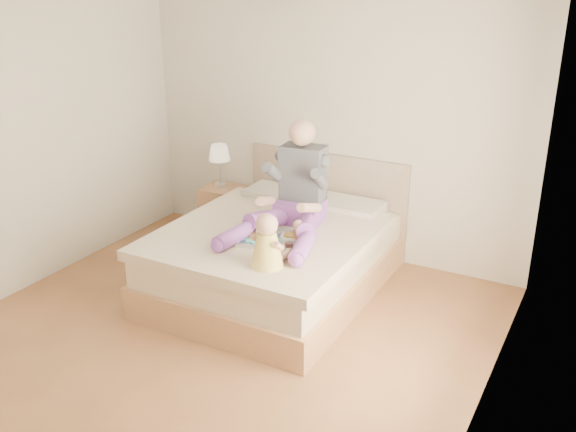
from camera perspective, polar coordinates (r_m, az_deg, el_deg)
The scene contains 7 objects.
room at distance 4.44m, azimuth -6.84°, elevation 5.33°, with size 4.02×4.22×2.71m.
bed at distance 5.75m, azimuth -0.83°, elevation -3.38°, with size 1.70×2.18×1.00m.
nightstand at distance 6.95m, azimuth -5.70°, elevation 0.49°, with size 0.46×0.41×0.52m.
lamp at distance 6.79m, azimuth -6.12°, elevation 5.41°, with size 0.22×0.22×0.46m.
adult at distance 5.48m, azimuth 0.54°, elevation 1.76°, with size 0.80×1.16×0.94m.
tray at distance 5.28m, azimuth -1.40°, elevation -1.87°, with size 0.59×0.51×0.15m.
baby at distance 4.80m, azimuth -1.81°, elevation -2.56°, with size 0.28×0.38×0.42m.
Camera 1 is at (2.57, -3.46, 2.72)m, focal length 40.00 mm.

